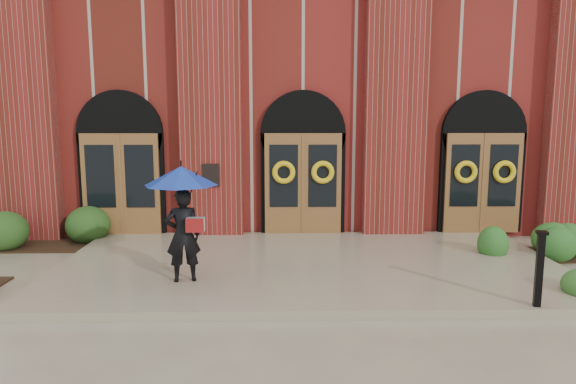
{
  "coord_description": "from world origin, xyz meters",
  "views": [
    {
      "loc": [
        -0.6,
        -9.91,
        3.1
      ],
      "look_at": [
        -0.4,
        1.0,
        1.45
      ],
      "focal_mm": 32.0,
      "sensor_mm": 36.0,
      "label": 1
    }
  ],
  "objects_px": {
    "man_with_umbrella": "(182,201)",
    "hedge_wall_right": "(541,240)",
    "hedge_wall_left": "(16,228)",
    "metal_post": "(539,267)"
  },
  "relations": [
    {
      "from": "man_with_umbrella",
      "to": "hedge_wall_right",
      "type": "xyz_separation_m",
      "value": [
        7.5,
        2.06,
        -1.24
      ]
    },
    {
      "from": "hedge_wall_right",
      "to": "man_with_umbrella",
      "type": "bearing_deg",
      "value": -164.6
    },
    {
      "from": "hedge_wall_left",
      "to": "hedge_wall_right",
      "type": "bearing_deg",
      "value": -5.41
    },
    {
      "from": "metal_post",
      "to": "hedge_wall_left",
      "type": "height_order",
      "value": "metal_post"
    },
    {
      "from": "man_with_umbrella",
      "to": "hedge_wall_left",
      "type": "height_order",
      "value": "man_with_umbrella"
    },
    {
      "from": "man_with_umbrella",
      "to": "hedge_wall_right",
      "type": "bearing_deg",
      "value": -177.17
    },
    {
      "from": "man_with_umbrella",
      "to": "hedge_wall_right",
      "type": "height_order",
      "value": "man_with_umbrella"
    },
    {
      "from": "hedge_wall_left",
      "to": "man_with_umbrella",
      "type": "bearing_deg",
      "value": -34.94
    },
    {
      "from": "hedge_wall_right",
      "to": "hedge_wall_left",
      "type": "bearing_deg",
      "value": 174.59
    },
    {
      "from": "hedge_wall_right",
      "to": "metal_post",
      "type": "bearing_deg",
      "value": -117.75
    }
  ]
}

